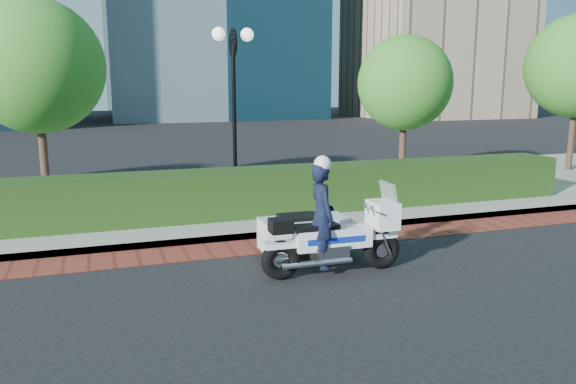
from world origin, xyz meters
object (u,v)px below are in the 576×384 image
object	(u,v)px
tree_b	(36,67)
tree_c	(405,83)
police_motorcycle	(319,229)
lamppost	(234,87)

from	to	relation	value
tree_b	tree_c	bearing A→B (deg)	-0.00
tree_b	police_motorcycle	bearing A→B (deg)	-54.56
tree_b	tree_c	size ratio (longest dim) A/B	1.14
lamppost	tree_c	xyz separation A→B (m)	(5.50, 1.30, 0.09)
lamppost	police_motorcycle	bearing A→B (deg)	-88.29
tree_c	police_motorcycle	xyz separation A→B (m)	(-5.34, -6.54, -2.38)
police_motorcycle	tree_b	bearing A→B (deg)	126.19
tree_b	tree_c	xyz separation A→B (m)	(10.00, -0.00, -0.39)
lamppost	tree_b	xyz separation A→B (m)	(-4.50, 1.30, 0.48)
tree_c	tree_b	bearing A→B (deg)	180.00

